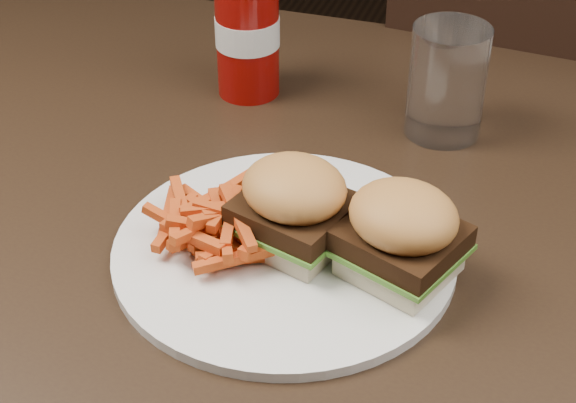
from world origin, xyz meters
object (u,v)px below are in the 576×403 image
(chair_far, at_px, (519,187))
(plate, at_px, (284,250))
(ketchup_bottle, at_px, (248,43))
(tumbler, at_px, (447,85))
(dining_table, at_px, (207,195))

(chair_far, xyz_separation_m, plate, (-0.18, -0.65, 0.33))
(ketchup_bottle, xyz_separation_m, tumbler, (0.22, -0.02, -0.01))
(dining_table, relative_size, tumbler, 9.71)
(dining_table, relative_size, plate, 4.07)
(dining_table, xyz_separation_m, tumbler, (0.20, 0.16, 0.08))
(chair_far, height_order, plate, plate)
(tumbler, bearing_deg, dining_table, -141.87)
(chair_far, bearing_deg, plate, 79.81)
(dining_table, bearing_deg, tumbler, 38.13)
(dining_table, distance_m, chair_far, 0.70)
(ketchup_bottle, distance_m, tumbler, 0.22)
(chair_far, xyz_separation_m, tumbler, (-0.09, -0.40, 0.38))
(dining_table, bearing_deg, chair_far, 62.90)
(chair_far, height_order, tumbler, tumbler)
(tumbler, bearing_deg, ketchup_bottle, 175.19)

